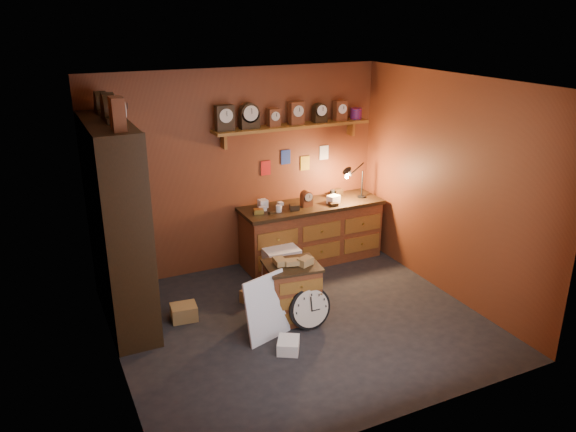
# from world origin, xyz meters

# --- Properties ---
(floor) EXTENTS (4.00, 4.00, 0.00)m
(floor) POSITION_xyz_m (0.00, 0.00, 0.00)
(floor) COLOR black
(floor) RESTS_ON ground
(room_shell) EXTENTS (4.02, 3.62, 2.71)m
(room_shell) POSITION_xyz_m (0.04, 0.11, 1.72)
(room_shell) COLOR brown
(room_shell) RESTS_ON ground
(shelving_unit) EXTENTS (0.47, 1.60, 2.58)m
(shelving_unit) POSITION_xyz_m (-1.79, 0.98, 1.25)
(shelving_unit) COLOR black
(shelving_unit) RESTS_ON ground
(workbench) EXTENTS (2.02, 0.66, 1.36)m
(workbench) POSITION_xyz_m (0.91, 1.47, 0.47)
(workbench) COLOR brown
(workbench) RESTS_ON ground
(low_cabinet) EXTENTS (0.66, 0.58, 0.77)m
(low_cabinet) POSITION_xyz_m (-0.04, 0.14, 0.37)
(low_cabinet) COLOR brown
(low_cabinet) RESTS_ON ground
(big_round_clock) EXTENTS (0.49, 0.16, 0.49)m
(big_round_clock) POSITION_xyz_m (0.05, -0.13, 0.24)
(big_round_clock) COLOR black
(big_round_clock) RESTS_ON ground
(white_panel) EXTENTS (0.57, 0.32, 0.73)m
(white_panel) POSITION_xyz_m (-0.46, -0.11, 0.00)
(white_panel) COLOR silver
(white_panel) RESTS_ON ground
(mini_fridge) EXTENTS (0.47, 0.49, 0.47)m
(mini_fridge) POSITION_xyz_m (0.24, 1.10, 0.24)
(mini_fridge) COLOR silver
(mini_fridge) RESTS_ON ground
(floor_box_a) EXTENTS (0.32, 0.28, 0.18)m
(floor_box_a) POSITION_xyz_m (-1.18, 0.65, 0.09)
(floor_box_a) COLOR olive
(floor_box_a) RESTS_ON ground
(floor_box_b) EXTENTS (0.32, 0.34, 0.13)m
(floor_box_b) POSITION_xyz_m (-0.37, -0.45, 0.07)
(floor_box_b) COLOR white
(floor_box_b) RESTS_ON ground
(floor_box_c) EXTENTS (0.27, 0.25, 0.16)m
(floor_box_c) POSITION_xyz_m (-0.33, 0.71, 0.08)
(floor_box_c) COLOR olive
(floor_box_c) RESTS_ON ground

